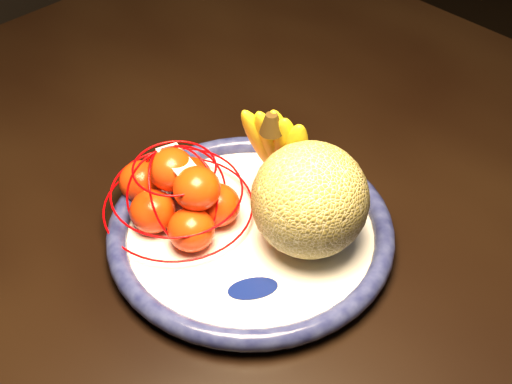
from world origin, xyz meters
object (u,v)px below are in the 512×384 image
Objects in this scene: dining_table at (408,279)px; banana_bunch at (281,146)px; fruit_bowl at (251,232)px; cantaloupe at (310,200)px; mandarin_bag at (179,195)px.

banana_bunch is at bearing -152.02° from dining_table.
fruit_bowl is 0.11m from banana_bunch.
fruit_bowl is 0.09m from cantaloupe.
mandarin_bag is (-0.14, -0.06, -0.03)m from cantaloupe.
dining_table is at bearing 35.18° from mandarin_bag.
cantaloupe is at bearing 23.15° from mandarin_bag.
fruit_bowl reaches higher than dining_table.
fruit_bowl is 0.09m from mandarin_bag.
cantaloupe reaches higher than mandarin_bag.
cantaloupe is 0.16m from mandarin_bag.
banana_bunch is (-0.16, -0.06, 0.18)m from dining_table.
fruit_bowl is at bearing -131.57° from dining_table.
banana_bunch reaches higher than cantaloupe.
fruit_bowl is at bearing -95.35° from banana_bunch.
cantaloupe is 0.84× the size of banana_bunch.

